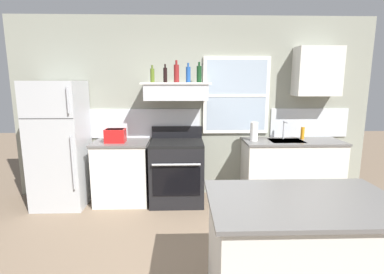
% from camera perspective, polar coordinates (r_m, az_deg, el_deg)
% --- Properties ---
extents(back_wall, '(5.40, 0.11, 2.70)m').
position_cam_1_polar(back_wall, '(4.53, 0.62, 5.56)').
color(back_wall, gray).
rests_on(back_wall, ground_plane).
extents(refrigerator, '(0.70, 0.72, 1.77)m').
position_cam_1_polar(refrigerator, '(4.56, -24.23, -1.32)').
color(refrigerator, '#B7BABC').
rests_on(refrigerator, ground_plane).
extents(counter_left_of_stove, '(0.79, 0.63, 0.91)m').
position_cam_1_polar(counter_left_of_stove, '(4.47, -13.31, -6.54)').
color(counter_left_of_stove, silver).
rests_on(counter_left_of_stove, ground_plane).
extents(toaster, '(0.30, 0.20, 0.19)m').
position_cam_1_polar(toaster, '(4.30, -14.62, 0.30)').
color(toaster, red).
rests_on(toaster, counter_left_of_stove).
extents(stove_range, '(0.76, 0.69, 1.09)m').
position_cam_1_polar(stove_range, '(4.34, -2.94, -6.65)').
color(stove_range, black).
rests_on(stove_range, ground_plane).
extents(range_hood_shelf, '(0.96, 0.52, 0.24)m').
position_cam_1_polar(range_hood_shelf, '(4.24, -3.06, 8.87)').
color(range_hood_shelf, silver).
extents(bottle_olive_oil_square, '(0.06, 0.06, 0.24)m').
position_cam_1_polar(bottle_olive_oil_square, '(4.29, -7.69, 11.78)').
color(bottle_olive_oil_square, '#4C601E').
rests_on(bottle_olive_oil_square, range_hood_shelf).
extents(bottle_balsamic_dark, '(0.06, 0.06, 0.25)m').
position_cam_1_polar(bottle_balsamic_dark, '(4.28, -5.21, 11.92)').
color(bottle_balsamic_dark, black).
rests_on(bottle_balsamic_dark, range_hood_shelf).
extents(bottle_red_label_wine, '(0.07, 0.07, 0.30)m').
position_cam_1_polar(bottle_red_label_wine, '(4.20, -3.03, 12.24)').
color(bottle_red_label_wine, maroon).
rests_on(bottle_red_label_wine, range_hood_shelf).
extents(bottle_blue_liqueur, '(0.07, 0.07, 0.27)m').
position_cam_1_polar(bottle_blue_liqueur, '(4.22, -0.74, 12.05)').
color(bottle_blue_liqueur, '#1E478C').
rests_on(bottle_blue_liqueur, range_hood_shelf).
extents(bottle_dark_green_wine, '(0.07, 0.07, 0.29)m').
position_cam_1_polar(bottle_dark_green_wine, '(4.29, 1.39, 12.13)').
color(bottle_dark_green_wine, '#143819').
rests_on(bottle_dark_green_wine, range_hood_shelf).
extents(counter_right_with_sink, '(1.43, 0.63, 0.91)m').
position_cam_1_polar(counter_right_with_sink, '(4.66, 18.57, -6.07)').
color(counter_right_with_sink, silver).
rests_on(counter_right_with_sink, ground_plane).
extents(sink_faucet, '(0.03, 0.17, 0.28)m').
position_cam_1_polar(sink_faucet, '(4.58, 17.45, 1.76)').
color(sink_faucet, silver).
rests_on(sink_faucet, counter_right_with_sink).
extents(paper_towel_roll, '(0.11, 0.11, 0.27)m').
position_cam_1_polar(paper_towel_roll, '(4.36, 11.92, 1.06)').
color(paper_towel_roll, white).
rests_on(paper_towel_roll, counter_right_with_sink).
extents(dish_soap_bottle, '(0.06, 0.06, 0.18)m').
position_cam_1_polar(dish_soap_bottle, '(4.70, 20.61, 0.73)').
color(dish_soap_bottle, orange).
rests_on(dish_soap_bottle, counter_right_with_sink).
extents(kitchen_island, '(1.40, 0.90, 0.91)m').
position_cam_1_polar(kitchen_island, '(2.54, 20.23, -20.75)').
color(kitchen_island, silver).
rests_on(kitchen_island, ground_plane).
extents(upper_cabinet_right, '(0.64, 0.32, 0.70)m').
position_cam_1_polar(upper_cabinet_right, '(4.75, 23.08, 11.58)').
color(upper_cabinet_right, silver).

